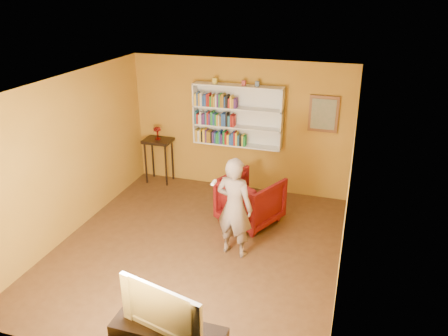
# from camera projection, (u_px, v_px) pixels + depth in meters

# --- Properties ---
(room_shell) EXTENTS (5.30, 5.80, 2.88)m
(room_shell) POSITION_uv_depth(u_px,v_px,m) (196.00, 193.00, 6.79)
(room_shell) COLOR #442A16
(room_shell) RESTS_ON ground
(bookshelf) EXTENTS (1.80, 0.29, 1.23)m
(bookshelf) POSITION_uv_depth(u_px,v_px,m) (238.00, 115.00, 8.68)
(bookshelf) COLOR silver
(bookshelf) RESTS_ON room_shell
(books_row_lower) EXTENTS (1.05, 0.19, 0.27)m
(books_row_lower) POSITION_uv_depth(u_px,v_px,m) (220.00, 137.00, 8.85)
(books_row_lower) COLOR #B18523
(books_row_lower) RESTS_ON bookshelf
(books_row_middle) EXTENTS (0.82, 0.19, 0.27)m
(books_row_middle) POSITION_uv_depth(u_px,v_px,m) (215.00, 119.00, 8.74)
(books_row_middle) COLOR #225F7F
(books_row_middle) RESTS_ON bookshelf
(books_row_upper) EXTENTS (0.86, 0.19, 0.26)m
(books_row_upper) POSITION_uv_depth(u_px,v_px,m) (216.00, 100.00, 8.59)
(books_row_upper) COLOR yellow
(books_row_upper) RESTS_ON bookshelf
(ornament_left) EXTENTS (0.08, 0.08, 0.11)m
(ornament_left) POSITION_uv_depth(u_px,v_px,m) (215.00, 81.00, 8.49)
(ornament_left) COLOR gold
(ornament_left) RESTS_ON bookshelf
(ornament_centre) EXTENTS (0.07, 0.07, 0.10)m
(ornament_centre) POSITION_uv_depth(u_px,v_px,m) (244.00, 83.00, 8.33)
(ornament_centre) COLOR #A13536
(ornament_centre) RESTS_ON bookshelf
(ornament_right) EXTENTS (0.07, 0.07, 0.10)m
(ornament_right) POSITION_uv_depth(u_px,v_px,m) (257.00, 84.00, 8.26)
(ornament_right) COLOR #475976
(ornament_right) RESTS_ON bookshelf
(framed_painting) EXTENTS (0.55, 0.05, 0.70)m
(framed_painting) POSITION_uv_depth(u_px,v_px,m) (323.00, 114.00, 8.21)
(framed_painting) COLOR brown
(framed_painting) RESTS_ON room_shell
(console_table) EXTENTS (0.59, 0.45, 0.97)m
(console_table) POSITION_uv_depth(u_px,v_px,m) (158.00, 147.00, 9.32)
(console_table) COLOR black
(console_table) RESTS_ON ground
(ruby_lustre) EXTENTS (0.17, 0.17, 0.28)m
(ruby_lustre) POSITION_uv_depth(u_px,v_px,m) (157.00, 130.00, 9.18)
(ruby_lustre) COLOR maroon
(ruby_lustre) RESTS_ON console_table
(armchair) EXTENTS (1.26, 1.27, 0.88)m
(armchair) POSITION_uv_depth(u_px,v_px,m) (250.00, 200.00, 7.82)
(armchair) COLOR #4D050A
(armchair) RESTS_ON ground
(person) EXTENTS (0.67, 0.50, 1.65)m
(person) POSITION_uv_depth(u_px,v_px,m) (234.00, 207.00, 6.74)
(person) COLOR #715E53
(person) RESTS_ON ground
(game_remote) EXTENTS (0.04, 0.15, 0.04)m
(game_remote) POSITION_uv_depth(u_px,v_px,m) (214.00, 183.00, 6.30)
(game_remote) COLOR white
(game_remote) RESTS_ON person
(television) EXTENTS (1.07, 0.39, 0.61)m
(television) POSITION_uv_depth(u_px,v_px,m) (167.00, 305.00, 4.76)
(television) COLOR black
(television) RESTS_ON tv_cabinet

